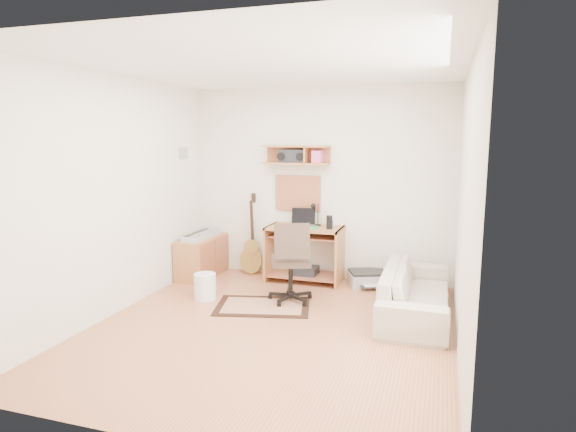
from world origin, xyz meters
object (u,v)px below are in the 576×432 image
(printer, at_px, (368,279))
(sofa, at_px, (416,284))
(cabinet, at_px, (202,257))
(desk, at_px, (305,254))
(task_chair, at_px, (291,261))

(printer, height_order, sofa, sofa)
(sofa, bearing_deg, cabinet, 77.13)
(desk, bearing_deg, sofa, -29.42)
(printer, bearing_deg, task_chair, -152.86)
(task_chair, bearing_deg, sofa, -21.54)
(task_chair, height_order, sofa, task_chair)
(task_chair, bearing_deg, cabinet, 134.48)
(task_chair, bearing_deg, desk, 73.00)
(desk, distance_m, cabinet, 1.46)
(task_chair, xyz_separation_m, cabinet, (-1.52, 0.68, -0.22))
(sofa, bearing_deg, task_chair, 89.98)
(sofa, bearing_deg, printer, 35.54)
(task_chair, height_order, printer, task_chair)
(desk, relative_size, cabinet, 1.11)
(cabinet, height_order, sofa, sofa)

